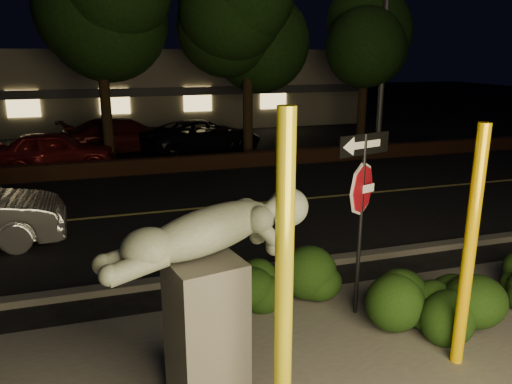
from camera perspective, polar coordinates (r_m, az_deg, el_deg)
ground at (r=15.66m, az=-6.80°, el=1.40°), size 90.00×90.00×0.00m
road at (r=12.83m, az=-4.30°, el=-1.70°), size 80.00×8.00×0.01m
lane_marking at (r=12.83m, az=-4.30°, el=-1.64°), size 80.00×0.12×0.00m
curb at (r=9.11m, az=1.67°, el=-8.70°), size 80.00×0.25×0.12m
brick_wall at (r=16.85m, az=-7.66°, el=3.26°), size 40.00×0.35×0.50m
parking_lot at (r=22.44m, az=-10.17°, el=5.59°), size 40.00×12.00×0.01m
building at (r=30.11m, az=-12.39°, el=11.79°), size 22.00×10.20×4.00m
tree_far_d at (r=20.98m, az=12.63°, el=19.63°), size 4.40×4.40×7.42m
yellow_pole_left at (r=4.63m, az=3.19°, el=-11.54°), size 0.17×0.17×3.40m
yellow_pole_right at (r=6.53m, az=23.20°, el=-6.15°), size 0.15×0.15×3.06m
signpost at (r=7.20m, az=12.06°, el=0.28°), size 0.90×0.29×2.74m
sculpture at (r=5.21m, az=-5.43°, el=-10.83°), size 2.28×1.01×2.43m
hedge_center at (r=7.96m, az=2.94°, el=-8.97°), size 2.10×1.42×1.00m
hedge_right at (r=7.44m, az=19.23°, el=-11.19°), size 1.95×1.53×1.13m
parked_car_red at (r=18.13m, az=-22.04°, el=4.44°), size 3.89×1.63×1.32m
parked_car_darkred at (r=20.38m, az=-14.80°, el=6.28°), size 5.12×3.09×1.39m
parked_car_dark at (r=19.77m, az=-6.08°, el=6.33°), size 5.15×3.40×1.32m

